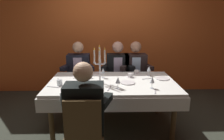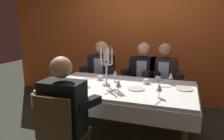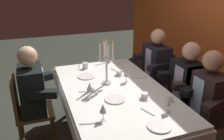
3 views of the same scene
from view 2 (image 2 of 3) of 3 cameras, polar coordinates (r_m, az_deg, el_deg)
ground_plane at (r=3.13m, az=2.11°, el=-17.32°), size 12.00×12.00×0.00m
back_wall at (r=4.35m, az=8.75°, el=9.49°), size 6.00×0.12×2.70m
dining_table at (r=2.88m, az=2.21°, el=-6.48°), size 1.94×1.14×0.74m
candelabra at (r=2.80m, az=-1.49°, el=1.11°), size 0.19×0.19×0.56m
dinner_plate_0 at (r=2.83m, az=18.51°, el=-4.75°), size 0.21×0.21×0.01m
dinner_plate_1 at (r=3.31m, az=-0.13°, el=-1.72°), size 0.21×0.21×0.01m
dinner_plate_2 at (r=2.81m, az=-7.96°, el=-4.33°), size 0.22×0.22×0.01m
dinner_plate_3 at (r=2.71m, az=6.36°, el=-4.93°), size 0.22×0.22×0.01m
wine_glass_0 at (r=2.51m, az=1.78°, el=-3.70°), size 0.07×0.07×0.16m
wine_glass_1 at (r=3.04m, az=0.80°, el=-0.89°), size 0.07×0.07×0.16m
wine_glass_2 at (r=2.99m, az=15.30°, el=-1.49°), size 0.07×0.07×0.16m
wine_glass_3 at (r=2.42m, az=12.38°, el=-4.60°), size 0.07×0.07×0.16m
water_tumbler_0 at (r=2.99m, az=-12.56°, el=-2.83°), size 0.08×0.08×0.08m
coffee_cup_0 at (r=2.98m, az=9.02°, el=-3.06°), size 0.13×0.12×0.06m
coffee_cup_1 at (r=3.16m, az=12.03°, el=-2.27°), size 0.13×0.12×0.06m
coffee_cup_2 at (r=3.13m, az=-3.21°, el=-2.15°), size 0.13×0.12×0.06m
spoon_0 at (r=3.21m, az=-5.93°, el=-2.31°), size 0.17×0.07×0.01m
fork_1 at (r=2.57m, az=-0.83°, el=-5.92°), size 0.06×0.17×0.01m
knife_2 at (r=2.33m, az=12.34°, el=-8.12°), size 0.06×0.19×0.01m
fork_3 at (r=2.86m, az=13.68°, el=-4.39°), size 0.17×0.07×0.01m
knife_4 at (r=2.98m, az=-14.51°, el=-3.75°), size 0.19×0.07×0.01m
fork_5 at (r=3.24m, az=-11.50°, el=-2.36°), size 0.07×0.17×0.01m
seated_diner_0 at (r=3.85m, az=-2.80°, el=0.08°), size 0.63×0.48×1.24m
seated_diner_1 at (r=2.20m, az=-12.86°, el=-9.58°), size 0.63×0.48×1.24m
seated_diner_2 at (r=3.65m, az=8.20°, el=-0.72°), size 0.63×0.48×1.24m
seated_diner_3 at (r=3.60m, az=13.56°, el=-1.10°), size 0.63×0.48×1.24m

